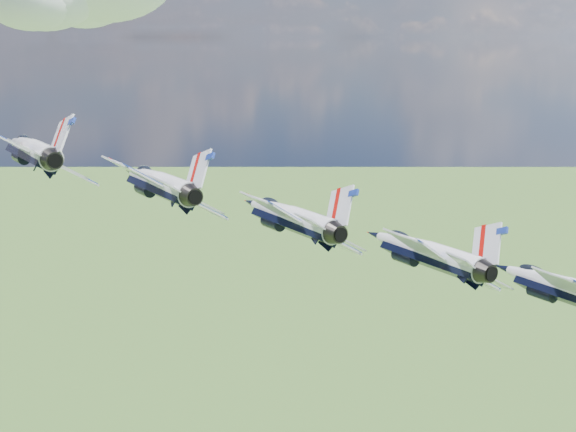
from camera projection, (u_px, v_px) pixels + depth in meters
jet_0 at (31, 149)px, 70.25m from camera, size 12.81×16.79×9.66m
jet_1 at (157, 182)px, 69.12m from camera, size 12.81×16.79×9.66m
jet_2 at (288, 216)px, 67.99m from camera, size 12.81×16.79×9.66m
jet_3 at (423, 251)px, 66.86m from camera, size 12.81×16.79×9.66m
jet_4 at (563, 287)px, 65.73m from camera, size 12.81×16.79×9.66m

